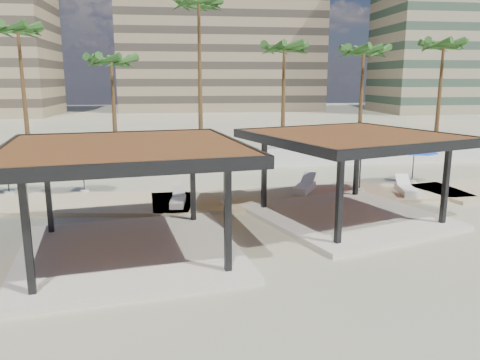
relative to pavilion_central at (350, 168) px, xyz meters
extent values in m
plane|color=tan|center=(-2.46, -3.24, -2.22)|extent=(200.00, 200.00, 0.00)
cube|color=#C6B284|center=(-14.46, 4.26, -2.16)|extent=(16.40, 6.19, 0.24)
cube|color=#C6B284|center=(-0.46, 3.76, -2.16)|extent=(16.24, 5.11, 0.24)
cube|color=silver|center=(-2.46, 12.76, -1.62)|extent=(56.00, 0.30, 1.20)
cube|color=#847259|center=(1.54, 74.76, 11.78)|extent=(38.00, 16.00, 28.00)
cube|color=gray|center=(45.54, 62.76, 14.78)|extent=(32.00, 15.00, 34.00)
cube|color=beige|center=(0.00, 0.00, -2.11)|extent=(8.90, 8.90, 0.21)
cube|color=black|center=(-1.64, -3.37, -0.42)|extent=(0.24, 0.24, 3.18)
cube|color=black|center=(-3.37, 1.64, -0.42)|extent=(0.24, 0.24, 3.18)
cube|color=black|center=(3.37, -1.64, -0.42)|extent=(0.24, 0.24, 3.18)
cube|color=black|center=(1.64, 3.37, -0.42)|extent=(0.24, 0.24, 3.18)
cube|color=brown|center=(0.00, 0.00, 1.32)|extent=(9.17, 9.17, 0.30)
cube|color=black|center=(1.18, -3.40, 1.32)|extent=(6.95, 2.51, 0.36)
cube|color=black|center=(-1.18, 3.40, 1.32)|extent=(6.95, 2.51, 0.36)
cube|color=black|center=(-3.40, -1.18, 1.32)|extent=(2.51, 6.95, 0.36)
cube|color=black|center=(3.40, 1.18, 1.32)|extent=(2.51, 6.95, 0.36)
cube|color=beige|center=(-8.89, -3.02, -2.11)|extent=(8.27, 8.27, 0.22)
cube|color=black|center=(-11.17, -6.16, -0.36)|extent=(0.23, 0.23, 3.29)
cube|color=black|center=(-12.02, -0.74, -0.36)|extent=(0.23, 0.23, 3.29)
cube|color=black|center=(-5.76, -5.31, -0.36)|extent=(0.23, 0.23, 3.29)
cube|color=black|center=(-6.61, 0.11, -0.36)|extent=(0.23, 0.23, 3.29)
cube|color=brown|center=(-8.89, -3.02, 1.44)|extent=(8.52, 8.52, 0.31)
cube|color=black|center=(-8.31, -6.71, 1.44)|extent=(7.50, 1.30, 0.37)
cube|color=black|center=(-9.47, 0.66, 1.44)|extent=(7.50, 1.30, 0.37)
cube|color=black|center=(-5.21, -2.45, 1.44)|extent=(1.30, 7.50, 0.37)
cylinder|color=beige|center=(-15.74, 5.96, -1.98)|extent=(0.50, 0.50, 0.12)
cylinder|color=#262628|center=(-15.74, 5.96, -0.85)|extent=(0.07, 0.07, 2.38)
cone|color=#153CB6|center=(-15.74, 5.96, 0.17)|extent=(3.51, 3.51, 0.69)
cylinder|color=beige|center=(-5.07, 2.56, -1.97)|extent=(0.54, 0.54, 0.13)
cylinder|color=#262628|center=(-5.07, 2.56, -0.74)|extent=(0.08, 0.08, 2.60)
cone|color=#EA9E0A|center=(-5.07, 2.56, 0.38)|extent=(3.72, 3.72, 0.76)
cylinder|color=beige|center=(2.21, 4.28, -1.97)|extent=(0.54, 0.54, 0.13)
cylinder|color=#262628|center=(2.21, 4.28, -0.73)|extent=(0.08, 0.08, 2.61)
cone|color=#A30D10|center=(2.21, 4.28, 0.39)|extent=(3.89, 3.89, 0.76)
cylinder|color=beige|center=(6.02, 5.96, -1.99)|extent=(0.45, 0.45, 0.11)
cylinder|color=#262628|center=(6.02, 5.96, -0.95)|extent=(0.06, 0.06, 2.17)
cone|color=#153CB6|center=(6.02, 5.96, -0.02)|extent=(2.84, 2.84, 0.63)
cylinder|color=beige|center=(-12.03, 5.96, -1.99)|extent=(0.44, 0.44, 0.11)
cylinder|color=#262628|center=(-12.03, 5.96, -0.99)|extent=(0.06, 0.06, 2.11)
cone|color=#153CB6|center=(-12.03, 5.96, -0.08)|extent=(3.12, 3.12, 0.61)
cube|color=silver|center=(-7.23, 2.67, -1.92)|extent=(0.79, 1.79, 0.24)
cube|color=silver|center=(-7.23, 2.67, -1.77)|extent=(0.79, 1.79, 0.05)
cube|color=silver|center=(-7.16, 3.35, -1.56)|extent=(0.63, 0.66, 0.44)
cube|color=silver|center=(-0.68, 4.58, -1.90)|extent=(1.67, 2.12, 0.29)
cube|color=silver|center=(-0.68, 4.58, -1.72)|extent=(1.67, 2.12, 0.06)
cube|color=silver|center=(-0.26, 5.26, -1.48)|extent=(0.94, 0.95, 0.52)
cube|color=silver|center=(4.35, 3.33, -1.90)|extent=(1.09, 2.13, 0.28)
cube|color=silver|center=(4.35, 3.33, -1.73)|extent=(1.09, 2.13, 0.06)
cube|color=silver|center=(4.50, 4.10, -1.48)|extent=(0.79, 0.82, 0.51)
cone|color=brown|center=(-17.46, 15.46, 2.42)|extent=(0.36, 0.36, 9.29)
ellipsoid|color=#25501C|center=(-17.46, 15.46, 6.82)|extent=(3.00, 3.00, 1.80)
cone|color=brown|center=(-11.46, 14.86, 1.42)|extent=(0.36, 0.36, 7.29)
ellipsoid|color=#25501C|center=(-11.46, 14.86, 4.82)|extent=(3.00, 3.00, 1.80)
cone|color=brown|center=(-5.46, 15.66, 3.38)|extent=(0.36, 0.36, 11.19)
ellipsoid|color=#25501C|center=(-5.46, 15.66, 8.72)|extent=(3.00, 3.00, 1.80)
cone|color=brown|center=(0.54, 15.16, 1.91)|extent=(0.36, 0.36, 8.25)
ellipsoid|color=#25501C|center=(0.54, 15.16, 5.78)|extent=(3.00, 3.00, 1.80)
cone|color=brown|center=(6.54, 15.36, 1.82)|extent=(0.36, 0.36, 8.09)
ellipsoid|color=#25501C|center=(6.54, 15.36, 5.62)|extent=(3.00, 3.00, 1.80)
cone|color=brown|center=(12.54, 14.96, 2.06)|extent=(0.36, 0.36, 8.55)
ellipsoid|color=#25501C|center=(12.54, 14.96, 6.08)|extent=(3.00, 3.00, 1.80)
camera|label=1|loc=(-7.17, -18.53, 3.67)|focal=35.00mm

